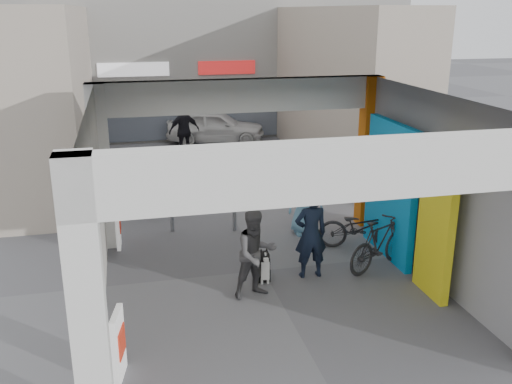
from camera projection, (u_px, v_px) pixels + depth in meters
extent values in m
plane|color=#59595E|center=(263.00, 271.00, 11.20)|extent=(90.00, 90.00, 0.00)
cube|color=silver|center=(87.00, 307.00, 6.31)|extent=(0.40, 0.40, 3.50)
cube|color=silver|center=(101.00, 168.00, 11.88)|extent=(0.40, 0.40, 3.50)
cube|color=#C35A0B|center=(369.00, 152.00, 13.18)|extent=(0.40, 0.40, 3.50)
plane|color=silver|center=(96.00, 216.00, 9.09)|extent=(0.00, 6.40, 6.40)
plane|color=gray|center=(436.00, 190.00, 10.39)|extent=(0.00, 6.40, 6.40)
cube|color=#0C82C6|center=(390.00, 190.00, 11.55)|extent=(0.15, 2.00, 2.80)
cube|color=yellow|center=(437.00, 221.00, 9.88)|extent=(0.15, 1.00, 2.80)
plane|color=beige|center=(279.00, 100.00, 9.21)|extent=(6.40, 6.40, 0.00)
cube|color=silver|center=(241.00, 95.00, 12.15)|extent=(6.40, 0.30, 0.70)
cube|color=silver|center=(349.00, 170.00, 6.49)|extent=(6.40, 0.30, 0.70)
cube|color=white|center=(239.00, 97.00, 12.32)|extent=(4.20, 0.05, 0.55)
cube|color=white|center=(181.00, 33.00, 22.98)|extent=(18.00, 4.00, 8.00)
cube|color=#515966|center=(189.00, 116.00, 21.99)|extent=(16.20, 0.06, 1.80)
cube|color=white|center=(134.00, 70.00, 21.02)|extent=(2.60, 0.06, 0.50)
cube|color=red|center=(227.00, 67.00, 21.77)|extent=(2.20, 0.06, 0.50)
cube|color=#A39787|center=(50.00, 97.00, 16.43)|extent=(2.00, 9.00, 5.00)
cube|color=#A39787|center=(343.00, 88.00, 18.38)|extent=(2.00, 9.00, 5.00)
cylinder|color=gray|center=(171.00, 212.00, 13.04)|extent=(0.09, 0.09, 0.96)
cylinder|color=gray|center=(234.00, 211.00, 13.10)|extent=(0.09, 0.09, 0.95)
cylinder|color=gray|center=(303.00, 206.00, 13.55)|extent=(0.09, 0.09, 0.89)
cube|color=white|center=(118.00, 345.00, 7.81)|extent=(0.18, 0.56, 1.00)
cube|color=red|center=(121.00, 342.00, 7.80)|extent=(0.11, 0.39, 0.40)
cube|color=white|center=(118.00, 225.00, 12.21)|extent=(0.10, 0.55, 1.00)
cube|color=red|center=(120.00, 222.00, 12.20)|extent=(0.05, 0.39, 0.40)
cylinder|color=#ABABB0|center=(166.00, 195.00, 14.55)|extent=(0.06, 0.06, 0.78)
cylinder|color=#ABABB0|center=(167.00, 209.00, 14.66)|extent=(0.47, 0.47, 0.02)
cylinder|color=#ABABB0|center=(166.00, 180.00, 14.43)|extent=(0.75, 0.75, 0.05)
cube|color=#ABABB0|center=(141.00, 205.00, 14.25)|extent=(0.41, 0.41, 0.48)
cube|color=#ABABB0|center=(140.00, 184.00, 14.28)|extent=(0.41, 0.05, 0.48)
cube|color=#ABABB0|center=(185.00, 193.00, 15.21)|extent=(0.41, 0.41, 0.48)
cube|color=#ABABB0|center=(184.00, 173.00, 15.24)|extent=(0.41, 0.05, 0.48)
cube|color=#ABABB0|center=(152.00, 194.00, 15.12)|extent=(0.41, 0.41, 0.48)
cube|color=#ABABB0|center=(151.00, 174.00, 15.15)|extent=(0.41, 0.05, 0.48)
cube|color=black|center=(142.00, 183.00, 16.42)|extent=(1.08, 0.54, 0.27)
cube|color=#195317|center=(142.00, 180.00, 16.26)|extent=(0.90, 0.31, 0.16)
cube|color=#195317|center=(141.00, 173.00, 16.33)|extent=(0.90, 0.31, 0.16)
cube|color=#195317|center=(141.00, 165.00, 16.40)|extent=(0.90, 0.31, 0.16)
cube|color=#195317|center=(227.00, 160.00, 18.96)|extent=(0.52, 0.45, 0.28)
cube|color=#273892|center=(227.00, 152.00, 18.87)|extent=(0.52, 0.45, 0.28)
cube|color=black|center=(262.00, 273.00, 10.82)|extent=(0.25, 0.33, 0.25)
cube|color=black|center=(264.00, 267.00, 10.64)|extent=(0.20, 0.17, 0.38)
cube|color=white|center=(265.00, 271.00, 10.56)|extent=(0.16, 0.03, 0.36)
cylinder|color=white|center=(262.00, 277.00, 10.61)|extent=(0.05, 0.05, 0.29)
cylinder|color=white|center=(268.00, 276.00, 10.63)|extent=(0.05, 0.05, 0.29)
sphere|color=black|center=(264.00, 256.00, 10.55)|extent=(0.20, 0.20, 0.20)
cube|color=white|center=(266.00, 259.00, 10.46)|extent=(0.08, 0.13, 0.06)
cone|color=black|center=(261.00, 251.00, 10.55)|extent=(0.07, 0.07, 0.08)
cone|color=black|center=(267.00, 250.00, 10.57)|extent=(0.07, 0.07, 0.08)
imported|color=black|center=(311.00, 234.00, 10.72)|extent=(0.63, 0.42, 1.73)
imported|color=#444446|center=(256.00, 254.00, 9.98)|extent=(0.91, 0.78, 1.62)
imported|color=#5C92B4|center=(305.00, 199.00, 12.84)|extent=(0.84, 0.57, 1.67)
imported|color=black|center=(184.00, 131.00, 19.56)|extent=(1.17, 0.70, 1.86)
imported|color=black|center=(361.00, 227.00, 12.13)|extent=(1.91, 1.15, 0.95)
imported|color=black|center=(380.00, 244.00, 11.16)|extent=(1.77, 1.23, 1.04)
imported|color=silver|center=(216.00, 126.00, 21.89)|extent=(3.96, 2.34, 1.26)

